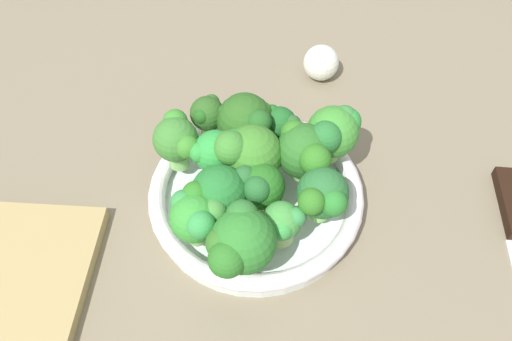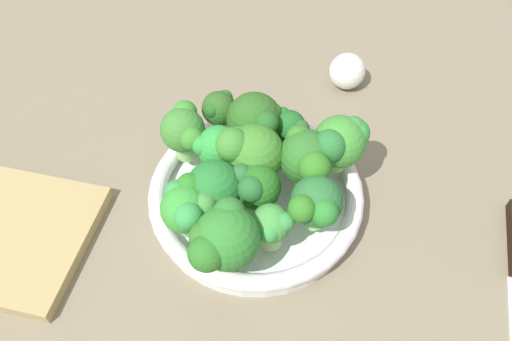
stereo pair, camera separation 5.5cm
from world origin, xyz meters
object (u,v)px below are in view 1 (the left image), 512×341
(broccoli_floret_10, at_px, (283,223))
(broccoli_floret_13, at_px, (177,139))
(broccoli_floret_3, at_px, (307,150))
(broccoli_floret_11, at_px, (208,114))
(broccoli_floret_0, at_px, (239,242))
(broccoli_floret_8, at_px, (335,130))
(broccoli_floret_12, at_px, (247,152))
(broccoli_floret_7, at_px, (197,218))
(bowl, at_px, (256,195))
(broccoli_floret_4, at_px, (281,124))
(broccoli_floret_5, at_px, (244,121))
(broccoli_floret_2, at_px, (322,195))
(broccoli_floret_9, at_px, (217,194))
(garlic_bulb, at_px, (321,63))
(broccoli_floret_1, at_px, (217,152))
(broccoli_floret_6, at_px, (259,187))

(broccoli_floret_10, xyz_separation_m, broccoli_floret_13, (-0.14, 0.06, 0.01))
(broccoli_floret_3, bearing_deg, broccoli_floret_11, 172.34)
(broccoli_floret_0, distance_m, broccoli_floret_3, 0.14)
(broccoli_floret_8, distance_m, broccoli_floret_12, 0.10)
(broccoli_floret_7, bearing_deg, bowl, 68.73)
(broccoli_floret_11, bearing_deg, broccoli_floret_13, -106.66)
(broccoli_floret_4, height_order, broccoli_floret_5, broccoli_floret_5)
(broccoli_floret_2, height_order, broccoli_floret_7, broccoli_floret_2)
(broccoli_floret_8, bearing_deg, broccoli_floret_5, -170.49)
(broccoli_floret_9, bearing_deg, bowl, 62.55)
(broccoli_floret_2, relative_size, broccoli_floret_8, 0.92)
(broccoli_floret_4, height_order, broccoli_floret_12, broccoli_floret_12)
(broccoli_floret_12, bearing_deg, broccoli_floret_10, -45.42)
(garlic_bulb, bearing_deg, broccoli_floret_3, -80.30)
(broccoli_floret_2, relative_size, broccoli_floret_11, 1.13)
(broccoli_floret_1, xyz_separation_m, broccoli_floret_9, (0.02, -0.05, -0.00))
(broccoli_floret_3, bearing_deg, broccoli_floret_10, -88.11)
(bowl, relative_size, broccoli_floret_11, 4.15)
(broccoli_floret_9, height_order, broccoli_floret_13, same)
(broccoli_floret_1, height_order, broccoli_floret_5, broccoli_floret_5)
(garlic_bulb, bearing_deg, broccoli_floret_2, -75.41)
(broccoli_floret_6, xyz_separation_m, broccoli_floret_7, (-0.04, -0.06, 0.00))
(broccoli_floret_11, bearing_deg, broccoli_floret_1, -58.13)
(broccoli_floret_2, xyz_separation_m, broccoli_floret_7, (-0.11, -0.07, 0.00))
(broccoli_floret_3, relative_size, broccoli_floret_13, 1.07)
(broccoli_floret_8, bearing_deg, broccoli_floret_9, -127.32)
(broccoli_floret_7, bearing_deg, broccoli_floret_10, 19.72)
(broccoli_floret_2, bearing_deg, bowl, 169.15)
(broccoli_floret_8, bearing_deg, broccoli_floret_4, -179.42)
(broccoli_floret_1, relative_size, broccoli_floret_8, 0.90)
(broccoli_floret_4, bearing_deg, broccoli_floret_10, -70.89)
(bowl, relative_size, broccoli_floret_8, 3.38)
(bowl, distance_m, garlic_bulb, 0.24)
(broccoli_floret_1, relative_size, broccoli_floret_9, 0.97)
(broccoli_floret_6, relative_size, broccoli_floret_12, 0.81)
(broccoli_floret_6, height_order, garlic_bulb, broccoli_floret_6)
(broccoli_floret_3, bearing_deg, broccoli_floret_7, -123.08)
(broccoli_floret_9, bearing_deg, broccoli_floret_12, 79.55)
(broccoli_floret_4, bearing_deg, broccoli_floret_6, -85.60)
(broccoli_floret_4, relative_size, broccoli_floret_12, 0.69)
(broccoli_floret_2, distance_m, broccoli_floret_10, 0.05)
(bowl, height_order, broccoli_floret_5, broccoli_floret_5)
(broccoli_floret_0, bearing_deg, broccoli_floret_8, 73.92)
(broccoli_floret_4, relative_size, broccoli_floret_6, 0.85)
(broccoli_floret_6, distance_m, broccoli_floret_9, 0.05)
(broccoli_floret_0, relative_size, broccoli_floret_8, 1.06)
(broccoli_floret_6, relative_size, broccoli_floret_7, 0.95)
(broccoli_floret_8, bearing_deg, broccoli_floret_12, -142.32)
(broccoli_floret_0, relative_size, broccoli_floret_2, 1.15)
(broccoli_floret_0, relative_size, broccoli_floret_1, 1.18)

